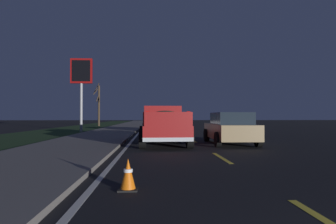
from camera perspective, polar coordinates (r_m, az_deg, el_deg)
name	(u,v)px	position (r m, az deg, el deg)	size (l,w,h in m)	color
ground	(176,130)	(27.70, 1.64, -3.66)	(144.00, 144.00, 0.00)	black
sidewalk_shoulder	(117,130)	(27.82, -10.17, -3.52)	(108.00, 4.00, 0.12)	slate
grass_verge	(64,131)	(28.88, -20.08, -3.49)	(108.00, 6.00, 0.01)	#1E3819
lane_markings	(150,129)	(30.14, -3.52, -3.43)	(108.76, 3.54, 0.01)	yellow
pickup_truck	(163,124)	(13.86, -0.99, -2.42)	(5.49, 2.42, 1.87)	maroon
sedan_tan	(230,128)	(14.27, 12.30, -3.14)	(4.44, 2.08, 1.54)	#9E845B
sedan_silver	(161,123)	(24.42, -1.31, -2.20)	(4.42, 2.05, 1.54)	#B2B5BA
gas_price_sign	(81,77)	(26.53, -16.92, 6.72)	(0.27, 1.90, 6.47)	#99999E
bare_tree_far	(99,104)	(40.69, -13.67, 1.47)	(1.13, 1.08, 6.01)	#423323
traffic_cone_near	(128,175)	(5.43, -7.98, -12.28)	(0.36, 0.36, 0.58)	black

